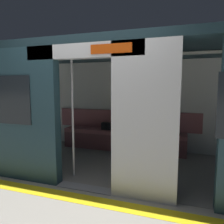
{
  "coord_description": "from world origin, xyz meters",
  "views": [
    {
      "loc": [
        -1.37,
        2.78,
        1.53
      ],
      "look_at": [
        -0.04,
        -1.13,
        1.02
      ],
      "focal_mm": 34.61,
      "sensor_mm": 36.0,
      "label": 1
    }
  ],
  "objects_px": {
    "train_car": "(106,90)",
    "handbag": "(107,126)",
    "book": "(144,131)",
    "bench_seat": "(122,135)",
    "person_seated": "(126,122)",
    "grab_pole_door": "(73,115)"
  },
  "relations": [
    {
      "from": "train_car",
      "to": "handbag",
      "type": "xyz_separation_m",
      "value": [
        0.33,
        -0.96,
        -0.89
      ]
    },
    {
      "from": "train_car",
      "to": "bench_seat",
      "type": "relative_size",
      "value": 2.2
    },
    {
      "from": "train_car",
      "to": "handbag",
      "type": "distance_m",
      "value": 1.35
    },
    {
      "from": "bench_seat",
      "to": "book",
      "type": "height_order",
      "value": "book"
    },
    {
      "from": "train_car",
      "to": "bench_seat",
      "type": "bearing_deg",
      "value": -93.3
    },
    {
      "from": "person_seated",
      "to": "handbag",
      "type": "distance_m",
      "value": 0.53
    },
    {
      "from": "book",
      "to": "bench_seat",
      "type": "bearing_deg",
      "value": -0.01
    },
    {
      "from": "handbag",
      "to": "book",
      "type": "bearing_deg",
      "value": -177.79
    },
    {
      "from": "person_seated",
      "to": "grab_pole_door",
      "type": "relative_size",
      "value": 0.58
    },
    {
      "from": "train_car",
      "to": "handbag",
      "type": "relative_size",
      "value": 24.62
    },
    {
      "from": "person_seated",
      "to": "handbag",
      "type": "xyz_separation_m",
      "value": [
        0.5,
        -0.09,
        -0.13
      ]
    },
    {
      "from": "person_seated",
      "to": "grab_pole_door",
      "type": "distance_m",
      "value": 1.71
    },
    {
      "from": "handbag",
      "to": "grab_pole_door",
      "type": "bearing_deg",
      "value": 90.23
    },
    {
      "from": "person_seated",
      "to": "book",
      "type": "xyz_separation_m",
      "value": [
        -0.38,
        -0.13,
        -0.2
      ]
    },
    {
      "from": "handbag",
      "to": "book",
      "type": "height_order",
      "value": "handbag"
    },
    {
      "from": "bench_seat",
      "to": "person_seated",
      "type": "distance_m",
      "value": 0.35
    },
    {
      "from": "person_seated",
      "to": "handbag",
      "type": "height_order",
      "value": "person_seated"
    },
    {
      "from": "handbag",
      "to": "grab_pole_door",
      "type": "height_order",
      "value": "grab_pole_door"
    },
    {
      "from": "train_car",
      "to": "book",
      "type": "height_order",
      "value": "train_car"
    },
    {
      "from": "handbag",
      "to": "bench_seat",
      "type": "bearing_deg",
      "value": 174.17
    },
    {
      "from": "person_seated",
      "to": "book",
      "type": "distance_m",
      "value": 0.45
    },
    {
      "from": "train_car",
      "to": "book",
      "type": "relative_size",
      "value": 29.09
    }
  ]
}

